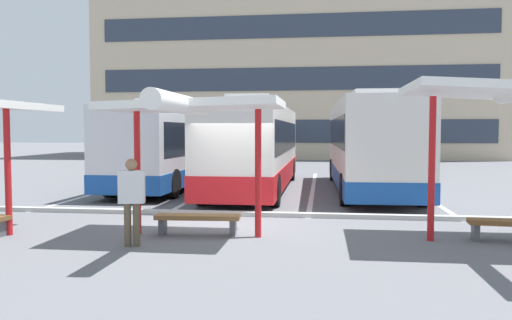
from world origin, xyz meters
name	(u,v)px	position (x,y,z in m)	size (l,w,h in m)	color
ground_plane	(229,222)	(0.00, 0.00, 0.00)	(160.00, 160.00, 0.00)	slate
terminal_building	(298,43)	(0.03, 34.78, 10.30)	(33.56, 13.90, 23.32)	#C6B293
coach_bus_0	(175,147)	(-3.73, 7.99, 1.62)	(2.75, 10.84, 3.49)	silver
coach_bus_1	(256,148)	(-0.21, 6.86, 1.63)	(2.54, 11.50, 3.53)	silver
coach_bus_2	(369,145)	(4.08, 7.18, 1.73)	(2.81, 11.21, 3.68)	silver
lane_stripe_0	(124,186)	(-5.89, 7.77, 0.00)	(0.16, 14.00, 0.01)	white
lane_stripe_1	(216,187)	(-1.96, 7.77, 0.00)	(0.16, 14.00, 0.01)	white
lane_stripe_2	(313,188)	(1.96, 7.77, 0.00)	(0.16, 14.00, 0.01)	white
lane_stripe_3	(415,190)	(5.89, 7.77, 0.00)	(0.16, 14.00, 0.01)	white
waiting_shelter_1	(193,109)	(-0.39, -1.95, 2.75)	(3.69, 4.28, 2.99)	red
bench_2	(198,220)	(-0.39, -1.64, 0.34)	(1.89, 0.54, 0.45)	brown
bench_3	(510,226)	(6.17, -1.50, 0.33)	(1.65, 0.56, 0.45)	brown
platform_kerb	(235,214)	(0.00, 0.95, 0.06)	(44.00, 0.24, 0.12)	#ADADA8
waiting_passenger_0	(132,195)	(-1.41, -2.89, 1.02)	(0.54, 0.32, 1.74)	brown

